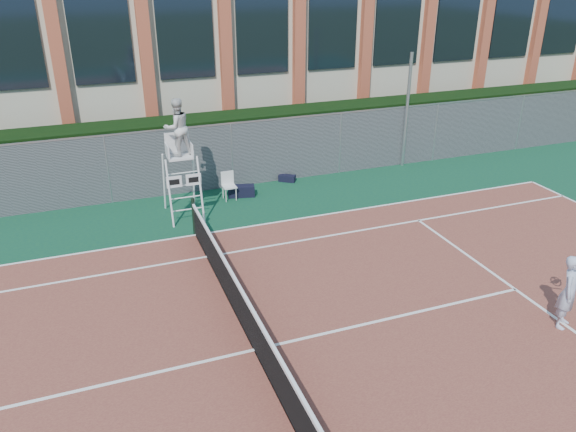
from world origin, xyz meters
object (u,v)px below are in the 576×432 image
object	(u,v)px
umpire_chair	(177,131)
plastic_chair	(228,183)
tennis_player	(569,292)
steel_pole	(407,111)

from	to	relation	value
umpire_chair	plastic_chair	distance (m)	2.76
umpire_chair	plastic_chair	size ratio (longest dim) A/B	4.00
plastic_chair	tennis_player	world-z (taller)	tennis_player
umpire_chair	tennis_player	distance (m)	10.79
steel_pole	tennis_player	bearing A→B (deg)	-102.56
umpire_chair	steel_pole	bearing A→B (deg)	10.83
umpire_chair	plastic_chair	bearing A→B (deg)	25.43
umpire_chair	tennis_player	size ratio (longest dim) A/B	2.19
plastic_chair	tennis_player	distance (m)	10.44
tennis_player	plastic_chair	bearing A→B (deg)	117.03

